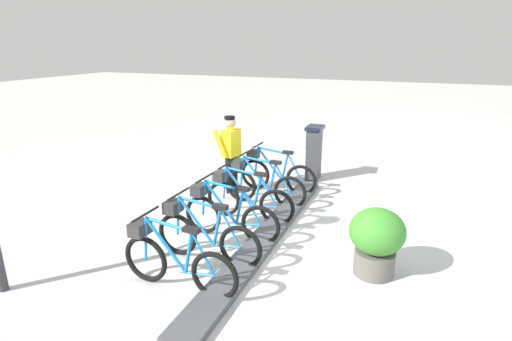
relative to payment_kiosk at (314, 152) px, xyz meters
name	(u,v)px	position (x,y,z in m)	size (l,w,h in m)	color
ground_plane	(266,239)	(-0.05, 3.30, -0.67)	(60.00, 60.00, 0.00)	#B9B5B3
dock_rail_base	(266,236)	(-0.05, 3.30, -0.62)	(0.44, 5.52, 0.10)	#47474C
payment_kiosk	(314,152)	(0.00, 0.00, 0.00)	(0.36, 0.52, 1.28)	#38383D
bike_docked_0	(274,173)	(0.57, 1.14, -0.24)	(1.72, 0.54, 1.02)	black
bike_docked_1	(261,184)	(0.57, 1.92, -0.24)	(1.72, 0.54, 1.02)	black
bike_docked_2	(246,197)	(0.57, 2.71, -0.24)	(1.72, 0.54, 1.02)	black
bike_docked_3	(227,214)	(0.57, 3.50, -0.24)	(1.72, 0.54, 1.02)	black
bike_docked_4	(203,234)	(0.57, 4.28, -0.24)	(1.72, 0.54, 1.02)	black
bike_docked_5	(174,260)	(0.57, 5.07, -0.24)	(1.72, 0.54, 1.02)	black
worker_near_rack	(231,152)	(1.42, 1.53, 0.24)	(0.52, 0.66, 1.66)	white
planter_bush	(377,239)	(-1.82, 3.71, -0.12)	(0.76, 0.76, 0.97)	#59544C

